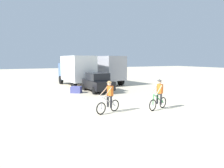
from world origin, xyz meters
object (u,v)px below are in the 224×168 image
at_px(box_truck_white_box, 76,69).
at_px(sedan_parked, 97,82).
at_px(cyclist_orange_shirt, 109,98).
at_px(supply_crate, 76,90).
at_px(box_truck_grey_hauler, 103,69).
at_px(cyclist_cowboy_hat, 159,95).

bearing_deg(box_truck_white_box, sedan_parked, -83.69).
distance_m(cyclist_orange_shirt, supply_crate, 7.59).
distance_m(box_truck_grey_hauler, supply_crate, 7.12).
xyz_separation_m(box_truck_white_box, cyclist_orange_shirt, (-1.74, -12.29, -1.03)).
height_order(box_truck_grey_hauler, cyclist_orange_shirt, box_truck_grey_hauler).
distance_m(box_truck_white_box, sedan_parked, 5.04).
height_order(cyclist_orange_shirt, cyclist_cowboy_hat, same).
bearing_deg(box_truck_grey_hauler, cyclist_cowboy_hat, -99.13).
bearing_deg(box_truck_white_box, cyclist_cowboy_hat, -84.24).
bearing_deg(cyclist_orange_shirt, box_truck_white_box, 81.95).
distance_m(cyclist_orange_shirt, cyclist_cowboy_hat, 3.09).
bearing_deg(sedan_parked, cyclist_orange_shirt, -107.18).
bearing_deg(supply_crate, box_truck_white_box, 73.50).
height_order(box_truck_white_box, supply_crate, box_truck_white_box).
relative_size(box_truck_grey_hauler, supply_crate, 7.75).
xyz_separation_m(box_truck_white_box, box_truck_grey_hauler, (3.41, 0.27, 0.00)).
distance_m(box_truck_white_box, box_truck_grey_hauler, 3.42).
bearing_deg(box_truck_grey_hauler, cyclist_orange_shirt, -112.30).
relative_size(box_truck_grey_hauler, sedan_parked, 1.66).
distance_m(sedan_parked, cyclist_orange_shirt, 7.72).
bearing_deg(cyclist_orange_shirt, box_truck_grey_hauler, 67.70).
height_order(box_truck_white_box, box_truck_grey_hauler, same).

